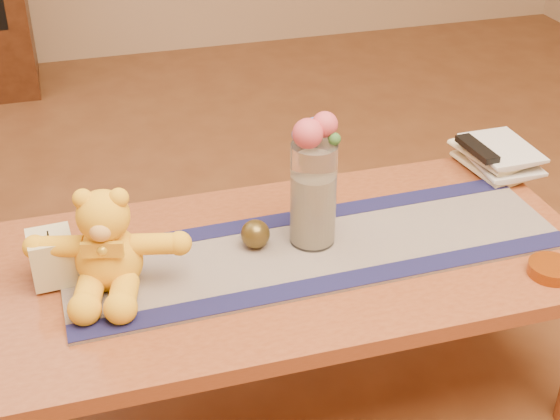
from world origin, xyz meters
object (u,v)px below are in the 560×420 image
object	(u,v)px
bronze_ball	(255,234)
teddy_bear	(107,240)
pillar_candle	(52,257)
glass_vase	(313,194)
book_bottom	(472,171)
amber_dish	(552,269)
tv_remote	(477,149)

from	to	relation	value
bronze_ball	teddy_bear	bearing A→B (deg)	-171.78
pillar_candle	glass_vase	distance (m)	0.61
book_bottom	amber_dish	world-z (taller)	amber_dish
book_bottom	glass_vase	bearing A→B (deg)	-166.03
teddy_bear	tv_remote	size ratio (longest dim) A/B	2.12
glass_vase	bronze_ball	size ratio (longest dim) A/B	3.69
bronze_ball	amber_dish	world-z (taller)	bronze_ball
teddy_bear	book_bottom	distance (m)	1.06
bronze_ball	glass_vase	bearing A→B (deg)	-5.32
bronze_ball	tv_remote	xyz separation A→B (m)	(0.68, 0.18, 0.04)
bronze_ball	book_bottom	xyz separation A→B (m)	(0.68, 0.19, -0.03)
pillar_candle	book_bottom	size ratio (longest dim) A/B	0.51
glass_vase	bronze_ball	bearing A→B (deg)	174.68
book_bottom	amber_dish	size ratio (longest dim) A/B	2.06
book_bottom	amber_dish	bearing A→B (deg)	-103.50
bronze_ball	amber_dish	xyz separation A→B (m)	(0.63, -0.29, -0.03)
pillar_candle	amber_dish	xyz separation A→B (m)	(1.10, -0.29, -0.05)
book_bottom	teddy_bear	bearing A→B (deg)	-173.53
bronze_ball	amber_dish	bearing A→B (deg)	-24.98
pillar_candle	amber_dish	world-z (taller)	pillar_candle
glass_vase	bronze_ball	xyz separation A→B (m)	(-0.14, 0.01, -0.09)
pillar_candle	tv_remote	bearing A→B (deg)	8.92
teddy_bear	tv_remote	distance (m)	1.06
bronze_ball	tv_remote	world-z (taller)	tv_remote
glass_vase	pillar_candle	bearing A→B (deg)	178.50
tv_remote	glass_vase	bearing A→B (deg)	-163.97
glass_vase	bronze_ball	distance (m)	0.17
glass_vase	amber_dish	distance (m)	0.57
glass_vase	bronze_ball	world-z (taller)	glass_vase
pillar_candle	book_bottom	xyz separation A→B (m)	(1.15, 0.19, -0.05)
teddy_bear	glass_vase	xyz separation A→B (m)	(0.49, 0.04, 0.02)
book_bottom	bronze_ball	bearing A→B (deg)	-171.01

